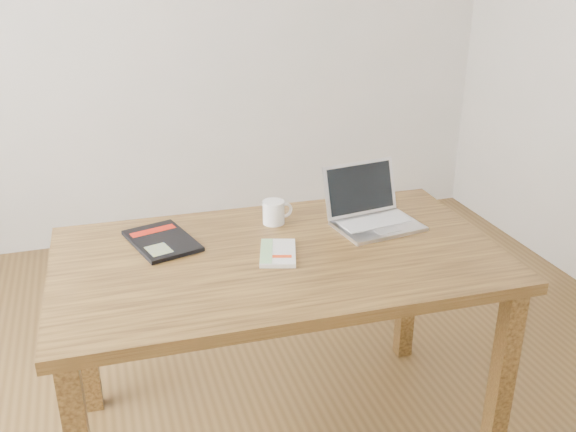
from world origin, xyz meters
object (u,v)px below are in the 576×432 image
object	(u,v)px
desk	(279,277)
black_guidebook	(162,241)
white_guidebook	(278,253)
laptop	(371,212)
coffee_mug	(274,212)

from	to	relation	value
desk	black_guidebook	bearing A→B (deg)	152.87
white_guidebook	laptop	size ratio (longest dim) A/B	0.65
coffee_mug	black_guidebook	bearing A→B (deg)	178.18
desk	coffee_mug	xyz separation A→B (m)	(0.05, 0.24, 0.13)
white_guidebook	coffee_mug	size ratio (longest dim) A/B	1.86
desk	coffee_mug	distance (m)	0.28
black_guidebook	coffee_mug	size ratio (longest dim) A/B	2.78
desk	black_guidebook	xyz separation A→B (m)	(-0.35, 0.19, 0.10)
desk	black_guidebook	size ratio (longest dim) A/B	4.64
black_guidebook	laptop	xyz separation A→B (m)	(0.74, -0.06, 0.04)
white_guidebook	laptop	world-z (taller)	laptop
black_guidebook	coffee_mug	xyz separation A→B (m)	(0.41, 0.04, 0.04)
white_guidebook	black_guidebook	xyz separation A→B (m)	(-0.34, 0.21, -0.00)
white_guidebook	black_guidebook	size ratio (longest dim) A/B	0.67
white_guidebook	coffee_mug	bearing A→B (deg)	93.17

